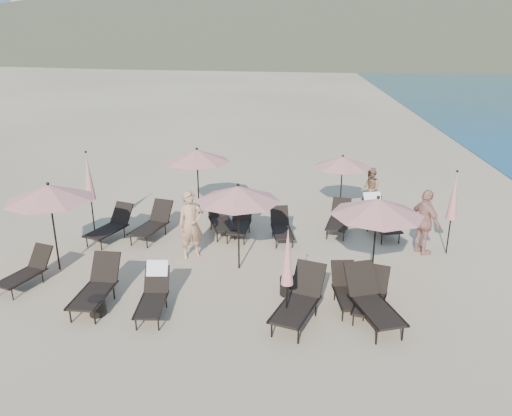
# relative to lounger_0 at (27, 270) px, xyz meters

# --- Properties ---
(ground) EXTENTS (800.00, 800.00, 0.00)m
(ground) POSITION_rel_lounger_0_xyz_m (5.79, -0.38, -0.40)
(ground) COLOR #D6BA8C
(ground) RESTS_ON ground
(lounger_0) EXTENTS (1.01, 1.60, 0.86)m
(lounger_0) POSITION_rel_lounger_0_xyz_m (0.00, 0.00, 0.00)
(lounger_0) COLOR black
(lounger_0) RESTS_ON ground
(lounger_1) EXTENTS (0.72, 1.77, 1.01)m
(lounger_1) POSITION_rel_lounger_0_xyz_m (2.08, -0.76, 0.07)
(lounger_1) COLOR black
(lounger_1) RESTS_ON ground
(lounger_2) EXTENTS (0.68, 1.60, 0.97)m
(lounger_2) POSITION_rel_lounger_0_xyz_m (3.46, -0.93, 0.06)
(lounger_2) COLOR black
(lounger_2) RESTS_ON ground
(lounger_3) EXTENTS (1.28, 1.97, 1.06)m
(lounger_3) POSITION_rel_lounger_0_xyz_m (6.70, -1.04, 0.09)
(lounger_3) COLOR black
(lounger_3) RESTS_ON ground
(lounger_4) EXTENTS (1.03, 1.64, 0.88)m
(lounger_4) POSITION_rel_lounger_0_xyz_m (8.30, -0.58, 0.01)
(lounger_4) COLOR black
(lounger_4) RESTS_ON ground
(lounger_5) EXTENTS (1.24, 1.96, 1.06)m
(lounger_5) POSITION_rel_lounger_0_xyz_m (8.25, -0.94, 0.09)
(lounger_5) COLOR black
(lounger_5) RESTS_ON ground
(lounger_6) EXTENTS (1.17, 1.80, 0.97)m
(lounger_6) POSITION_rel_lounger_0_xyz_m (1.03, 3.04, 0.05)
(lounger_6) COLOR black
(lounger_6) RESTS_ON ground
(lounger_7) EXTENTS (1.09, 1.84, 1.00)m
(lounger_7) POSITION_rel_lounger_0_xyz_m (2.24, 3.31, 0.06)
(lounger_7) COLOR black
(lounger_7) RESTS_ON ground
(lounger_8) EXTENTS (1.18, 1.82, 0.98)m
(lounger_8) POSITION_rel_lounger_0_xyz_m (4.24, 3.91, 0.05)
(lounger_8) COLOR black
(lounger_8) RESTS_ON ground
(lounger_9) EXTENTS (0.71, 1.65, 0.93)m
(lounger_9) POSITION_rel_lounger_0_xyz_m (4.87, 3.70, 0.03)
(lounger_9) COLOR black
(lounger_9) RESTS_ON ground
(lounger_10) EXTENTS (0.92, 1.68, 0.92)m
(lounger_10) POSITION_rel_lounger_0_xyz_m (7.94, 4.23, 0.03)
(lounger_10) COLOR black
(lounger_10) RESTS_ON ground
(lounger_11) EXTENTS (1.08, 1.90, 1.12)m
(lounger_11) POSITION_rel_lounger_0_xyz_m (9.17, 4.23, 0.13)
(lounger_11) COLOR black
(lounger_11) RESTS_ON ground
(lounger_12) EXTENTS (0.80, 1.57, 0.86)m
(lounger_12) POSITION_rel_lounger_0_xyz_m (6.16, 3.47, 0.00)
(lounger_12) COLOR black
(lounger_12) RESTS_ON ground
(lounger_13) EXTENTS (0.73, 1.53, 0.85)m
(lounger_13) POSITION_rel_lounger_0_xyz_m (7.78, -0.33, -0.01)
(lounger_13) COLOR black
(lounger_13) RESTS_ON ground
(umbrella_open_0) EXTENTS (2.24, 2.24, 2.41)m
(umbrella_open_0) POSITION_rel_lounger_0_xyz_m (0.36, 0.92, 1.73)
(umbrella_open_0) COLOR black
(umbrella_open_0) RESTS_ON ground
(umbrella_open_1) EXTENTS (2.19, 2.19, 2.36)m
(umbrella_open_1) POSITION_rel_lounger_0_xyz_m (5.10, 1.38, 1.68)
(umbrella_open_1) COLOR black
(umbrella_open_1) RESTS_ON ground
(umbrella_open_2) EXTENTS (2.21, 2.21, 2.38)m
(umbrella_open_2) POSITION_rel_lounger_0_xyz_m (8.47, 0.58, 1.70)
(umbrella_open_2) COLOR black
(umbrella_open_2) RESTS_ON ground
(umbrella_open_3) EXTENTS (2.22, 2.22, 2.39)m
(umbrella_open_3) POSITION_rel_lounger_0_xyz_m (3.29, 5.28, 1.71)
(umbrella_open_3) COLOR black
(umbrella_open_3) RESTS_ON ground
(umbrella_open_4) EXTENTS (1.97, 1.97, 2.12)m
(umbrella_open_4) POSITION_rel_lounger_0_xyz_m (8.10, 5.79, 1.47)
(umbrella_open_4) COLOR black
(umbrella_open_4) RESTS_ON ground
(umbrella_closed_0) EXTENTS (0.27, 0.27, 2.30)m
(umbrella_closed_0) POSITION_rel_lounger_0_xyz_m (6.42, -1.28, 1.20)
(umbrella_closed_0) COLOR black
(umbrella_closed_0) RESTS_ON ground
(umbrella_closed_1) EXTENTS (0.29, 0.29, 2.45)m
(umbrella_closed_1) POSITION_rel_lounger_0_xyz_m (10.88, 2.80, 1.30)
(umbrella_closed_1) COLOR black
(umbrella_closed_1) RESTS_ON ground
(umbrella_closed_2) EXTENTS (0.31, 0.31, 2.64)m
(umbrella_closed_2) POSITION_rel_lounger_0_xyz_m (0.33, 3.43, 1.44)
(umbrella_closed_2) COLOR black
(umbrella_closed_2) RESTS_ON ground
(side_table_0) EXTENTS (0.37, 0.37, 0.42)m
(side_table_0) POSITION_rel_lounger_0_xyz_m (2.24, -1.20, -0.19)
(side_table_0) COLOR black
(side_table_0) RESTS_ON ground
(side_table_1) EXTENTS (0.37, 0.37, 0.46)m
(side_table_1) POSITION_rel_lounger_0_xyz_m (6.42, 0.05, -0.17)
(side_table_1) COLOR black
(side_table_1) RESTS_ON ground
(beachgoer_a) EXTENTS (0.83, 0.73, 1.93)m
(beachgoer_a) POSITION_rel_lounger_0_xyz_m (3.71, 1.99, 0.56)
(beachgoer_a) COLOR tan
(beachgoer_a) RESTS_ON ground
(beachgoer_b) EXTENTS (0.63, 0.78, 1.54)m
(beachgoer_b) POSITION_rel_lounger_0_xyz_m (9.16, 6.34, 0.37)
(beachgoer_b) COLOR #9B7250
(beachgoer_b) RESTS_ON ground
(beachgoer_c) EXTENTS (0.94, 1.19, 1.88)m
(beachgoer_c) POSITION_rel_lounger_0_xyz_m (10.18, 2.75, 0.54)
(beachgoer_c) COLOR tan
(beachgoer_c) RESTS_ON ground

